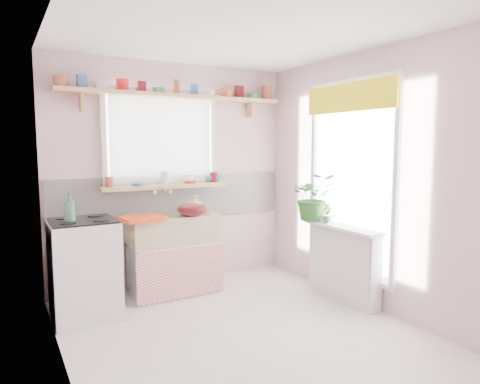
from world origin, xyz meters
TOP-DOWN VIEW (x-y plane):
  - room at (0.66, 0.86)m, footprint 3.20×3.20m
  - sink_unit at (-0.15, 1.29)m, footprint 0.95×0.65m
  - cooker at (-1.10, 1.05)m, footprint 0.58×0.58m
  - radiator_ledge at (1.30, 0.20)m, footprint 0.22×0.95m
  - windowsill at (-0.15, 1.48)m, footprint 1.40×0.22m
  - pine_shelf at (0.00, 1.47)m, footprint 2.52×0.24m
  - shelf_crockery at (-0.02, 1.47)m, footprint 2.47×0.11m
  - sill_crockery at (-0.15, 1.48)m, footprint 1.35×0.11m
  - dish_tray at (-0.53, 1.10)m, footprint 0.44×0.35m
  - colander at (0.01, 1.10)m, footprint 0.41×0.41m
  - jade_plant at (1.21, 0.60)m, footprint 0.59×0.56m
  - fruit_bowl at (1.33, 0.56)m, footprint 0.38×0.38m
  - herb_pot at (1.21, 0.38)m, footprint 0.12×0.09m
  - soap_bottle_sink at (0.05, 1.10)m, footprint 0.12×0.12m
  - sill_cup at (0.13, 1.48)m, footprint 0.13×0.13m
  - sill_bowl at (0.47, 1.54)m, footprint 0.23×0.23m
  - shelf_vase at (0.59, 1.41)m, footprint 0.16×0.16m
  - cooker_bottle at (-1.22, 0.96)m, footprint 0.10×0.11m
  - fruit at (1.34, 0.56)m, footprint 0.20×0.14m

SIDE VIEW (x-z plane):
  - radiator_ledge at x=1.30m, z-range 0.01..0.78m
  - sink_unit at x=-0.15m, z-range -0.13..0.99m
  - cooker at x=-1.10m, z-range 0.00..0.92m
  - fruit_bowl at x=1.33m, z-range 0.78..0.85m
  - dish_tray at x=-0.53m, z-range 0.85..0.89m
  - fruit at x=1.34m, z-range 0.82..0.92m
  - herb_pot at x=1.21m, z-range 0.77..1.01m
  - colander at x=0.01m, z-range 0.85..0.99m
  - soap_bottle_sink at x=0.05m, z-range 0.85..1.07m
  - jade_plant at x=1.21m, z-range 0.77..1.29m
  - cooker_bottle at x=-1.22m, z-range 0.92..1.18m
  - windowsill at x=-0.15m, z-range 1.12..1.16m
  - sill_bowl at x=0.47m, z-range 1.16..1.22m
  - sill_cup at x=0.13m, z-range 1.16..1.25m
  - sill_crockery at x=-0.15m, z-range 1.16..1.28m
  - room at x=0.66m, z-range -0.23..2.97m
  - pine_shelf at x=0.00m, z-range 2.10..2.14m
  - shelf_crockery at x=-0.02m, z-range 2.13..2.25m
  - shelf_vase at x=0.59m, z-range 2.14..2.28m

